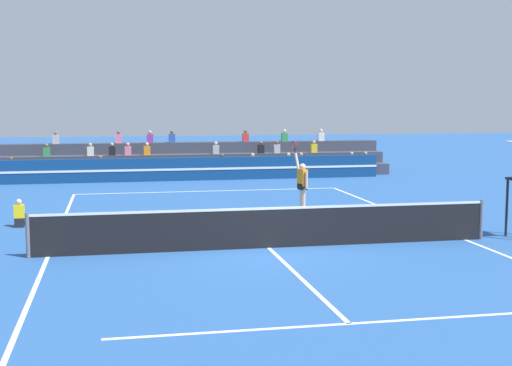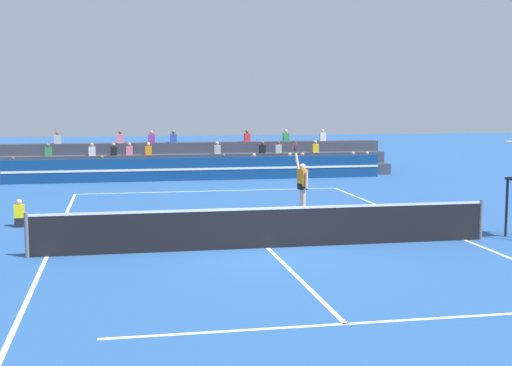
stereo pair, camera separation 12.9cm
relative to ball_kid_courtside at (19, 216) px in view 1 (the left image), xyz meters
The scene contains 8 objects.
ground_plane 8.09m from the ball_kid_courtside, 33.97° to the right, with size 120.00×120.00×0.00m, color #285699.
court_lines 8.09m from the ball_kid_courtside, 33.97° to the right, with size 11.10×23.90×0.01m.
tennis_net 8.09m from the ball_kid_courtside, 33.97° to the right, with size 12.00×0.10×1.10m.
sponsor_banner_wall 13.38m from the ball_kid_courtside, 59.92° to the left, with size 18.00×0.26×1.10m.
bleacher_stand 15.63m from the ball_kid_courtside, 64.56° to the left, with size 20.13×2.85×2.28m.
ball_kid_courtside is the anchor object (origin of this frame).
tennis_player 9.01m from the ball_kid_courtside, ahead, with size 0.40×0.96×2.48m.
tennis_ball 10.49m from the ball_kid_courtside, 11.40° to the right, with size 0.07×0.07×0.07m, color #C6DB33.
Camera 1 is at (-3.86, -17.65, 3.77)m, focal length 50.00 mm.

